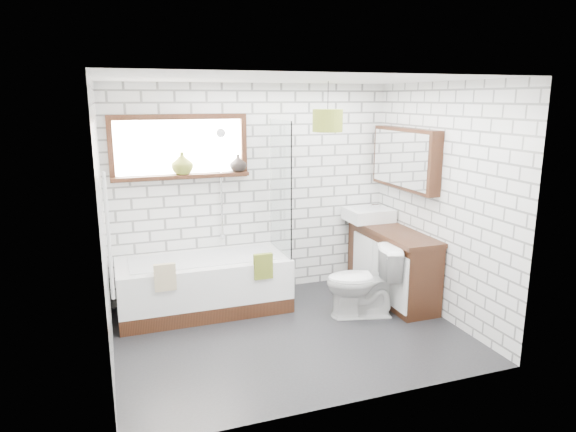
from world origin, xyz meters
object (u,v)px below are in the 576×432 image
object	(u,v)px
basin	(368,214)
toilet	(362,282)
vanity	(391,264)
pendant	(328,121)
bathtub	(204,285)

from	to	relation	value
basin	toilet	distance (m)	1.14
toilet	basin	bearing A→B (deg)	163.09
vanity	toilet	distance (m)	0.69
toilet	pendant	xyz separation A→B (m)	(-0.28, 0.36, 1.71)
basin	pendant	bearing A→B (deg)	-147.20
toilet	pendant	size ratio (longest dim) A/B	2.46
toilet	pendant	distance (m)	1.77
basin	bathtub	bearing A→B (deg)	-176.12
vanity	toilet	world-z (taller)	vanity
basin	toilet	size ratio (longest dim) A/B	0.68
vanity	pendant	bearing A→B (deg)	-178.73
basin	toilet	world-z (taller)	basin
toilet	bathtub	bearing A→B (deg)	-100.71
bathtub	basin	xyz separation A→B (m)	(2.11, 0.14, 0.61)
toilet	vanity	bearing A→B (deg)	136.68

